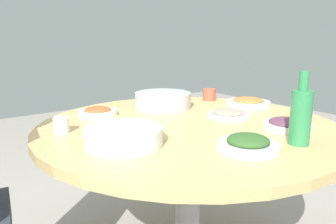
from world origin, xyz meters
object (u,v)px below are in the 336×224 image
at_px(round_dining_table, 189,143).
at_px(dish_stirfry, 98,112).
at_px(dish_shrimp, 228,113).
at_px(green_bottle, 301,115).
at_px(tea_cup_near, 209,95).
at_px(tea_cup_far, 61,125).
at_px(soup_bowl, 124,137).
at_px(rice_bowl, 163,100).
at_px(dish_tofu_braise, 248,102).
at_px(dish_greens, 248,143).
at_px(dish_eggplant, 288,124).

xyz_separation_m(round_dining_table, dish_stirfry, (-0.25, 0.40, 0.11)).
bearing_deg(dish_shrimp, dish_stirfry, 140.09).
relative_size(dish_shrimp, green_bottle, 0.77).
relative_size(dish_shrimp, tea_cup_near, 2.61).
bearing_deg(tea_cup_far, dish_stirfry, 36.93).
distance_m(soup_bowl, tea_cup_near, 0.96).
distance_m(rice_bowl, green_bottle, 0.81).
distance_m(green_bottle, tea_cup_near, 0.88).
bearing_deg(dish_shrimp, tea_cup_far, 163.43).
height_order(dish_tofu_braise, tea_cup_far, tea_cup_far).
height_order(dish_greens, green_bottle, green_bottle).
height_order(dish_eggplant, tea_cup_far, tea_cup_far).
height_order(rice_bowl, tea_cup_near, rice_bowl).
bearing_deg(tea_cup_near, soup_bowl, -153.21).
bearing_deg(tea_cup_far, soup_bowl, -67.62).
bearing_deg(dish_stirfry, tea_cup_near, -4.13).
relative_size(round_dining_table, dish_stirfry, 7.05).
bearing_deg(dish_eggplant, dish_shrimp, 97.27).
bearing_deg(dish_eggplant, dish_stirfry, 126.73).
relative_size(rice_bowl, dish_stirfry, 1.60).
relative_size(soup_bowl, green_bottle, 1.16).
distance_m(dish_stirfry, green_bottle, 0.94).
height_order(round_dining_table, dish_greens, dish_greens).
bearing_deg(rice_bowl, tea_cup_far, -167.40).
relative_size(dish_stirfry, dish_shrimp, 0.93).
distance_m(dish_eggplant, tea_cup_near, 0.69).
distance_m(rice_bowl, dish_greens, 0.75).
distance_m(dish_tofu_braise, tea_cup_far, 1.04).
bearing_deg(dish_shrimp, soup_bowl, -173.71).
height_order(rice_bowl, dish_shrimp, rice_bowl).
distance_m(dish_greens, dish_shrimp, 0.48).
xyz_separation_m(soup_bowl, green_bottle, (0.51, -0.38, 0.08)).
xyz_separation_m(dish_stirfry, dish_eggplant, (0.53, -0.71, 0.00)).
distance_m(dish_greens, green_bottle, 0.22).
xyz_separation_m(rice_bowl, tea_cup_near, (0.36, 0.00, -0.01)).
distance_m(dish_greens, tea_cup_near, 0.91).
height_order(soup_bowl, green_bottle, green_bottle).
bearing_deg(tea_cup_near, tea_cup_far, -171.88).
distance_m(dish_shrimp, green_bottle, 0.47).
relative_size(dish_eggplant, green_bottle, 0.76).
distance_m(tea_cup_near, tea_cup_far, 0.98).
bearing_deg(soup_bowl, rice_bowl, 40.82).
bearing_deg(tea_cup_far, dish_shrimp, -16.57).
height_order(dish_eggplant, tea_cup_near, tea_cup_near).
distance_m(soup_bowl, dish_tofu_braise, 0.93).
height_order(round_dining_table, dish_eggplant, dish_eggplant).
relative_size(dish_shrimp, tea_cup_far, 3.21).
relative_size(soup_bowl, dish_greens, 1.42).
bearing_deg(dish_stirfry, dish_eggplant, -53.27).
relative_size(dish_eggplant, tea_cup_near, 2.58).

